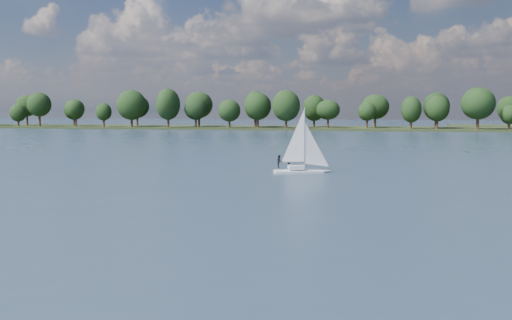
% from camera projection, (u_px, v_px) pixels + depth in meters
% --- Properties ---
extents(ground, '(700.00, 700.00, 0.00)m').
position_uv_depth(ground, '(282.00, 147.00, 114.58)').
color(ground, '#233342').
rests_on(ground, ground).
extents(far_shore, '(660.00, 40.00, 1.50)m').
position_uv_depth(far_shore, '(331.00, 129.00, 223.52)').
color(far_shore, black).
rests_on(far_shore, ground).
extents(sailboat, '(6.34, 3.82, 8.08)m').
position_uv_depth(sailboat, '(299.00, 154.00, 66.79)').
color(sailboat, silver).
rests_on(sailboat, ground).
extents(treeline, '(562.84, 74.13, 18.28)m').
position_uv_depth(treeline, '(307.00, 108.00, 220.64)').
color(treeline, black).
rests_on(treeline, ground).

